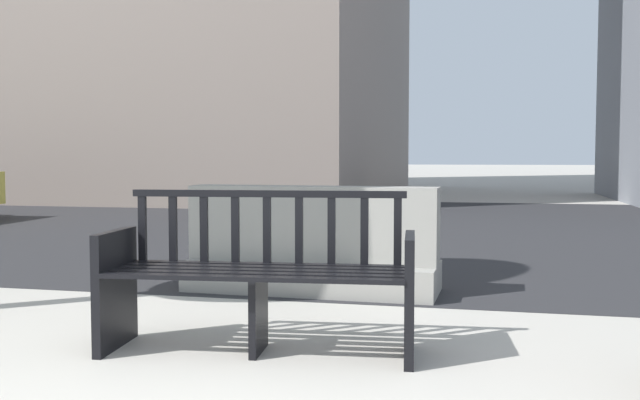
# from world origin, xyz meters

# --- Properties ---
(street_asphalt) EXTENTS (120.00, 12.00, 0.01)m
(street_asphalt) POSITION_xyz_m (0.00, 8.70, 0.00)
(street_asphalt) COLOR #28282B
(street_asphalt) RESTS_ON ground
(street_bench) EXTENTS (1.73, 0.68, 0.88)m
(street_bench) POSITION_xyz_m (-0.05, 1.36, 0.40)
(street_bench) COLOR black
(street_bench) RESTS_ON ground
(jersey_barrier_centre) EXTENTS (2.02, 0.74, 0.84)m
(jersey_barrier_centre) POSITION_xyz_m (-0.19, 3.14, 0.34)
(jersey_barrier_centre) COLOR gray
(jersey_barrier_centre) RESTS_ON ground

